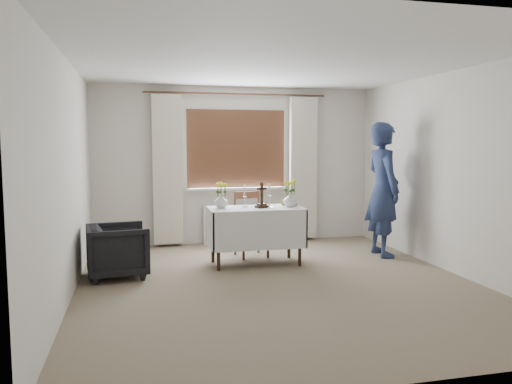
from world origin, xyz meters
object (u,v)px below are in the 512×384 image
Objects in this scene: person at (383,189)px; altar_table at (256,236)px; flower_vase_left at (221,201)px; armchair at (118,251)px; wooden_cross at (262,195)px; wooden_chair at (251,224)px; flower_vase_right at (290,200)px.

altar_table is at bearing 93.47° from person.
armchair is at bearing -167.24° from flower_vase_left.
wooden_chair is at bearing 71.89° from wooden_cross.
person is at bearing 2.71° from altar_table.
wooden_chair reaches higher than altar_table.
flower_vase_left is at bearing 91.37° from person.
person is 1.82m from wooden_cross.
person is 9.97× the size of flower_vase_right.
altar_table is 6.70× the size of flower_vase_left.
flower_vase_left is at bearing 174.34° from flower_vase_right.
wooden_chair is (0.05, 0.47, 0.08)m from altar_table.
flower_vase_left is 0.92m from flower_vase_right.
wooden_chair is at bearing 130.42° from flower_vase_right.
altar_table is 3.66× the size of wooden_cross.
armchair is (-1.76, -0.23, -0.06)m from altar_table.
flower_vase_left is at bearing -148.87° from wooden_chair.
flower_vase_left is 0.97× the size of flower_vase_right.
altar_table is 1.75× the size of armchair.
wooden_cross reaches higher than armchair.
wooden_cross is (1.84, 0.20, 0.61)m from armchair.
wooden_chair is 2.72× the size of wooden_cross.
flower_vase_left is (-0.50, -0.40, 0.39)m from wooden_chair.
flower_vase_right reaches higher than armchair.
flower_vase_right is at bearing -20.88° from wooden_cross.
wooden_cross is at bearing -179.44° from flower_vase_right.
armchair is (-1.81, -0.70, -0.14)m from wooden_chair.
wooden_cross reaches higher than flower_vase_left.
wooden_cross is 1.83× the size of flower_vase_left.
flower_vase_right is at bearing -3.24° from altar_table.
altar_table is at bearing -8.15° from flower_vase_left.
flower_vase_right is (2.23, 0.21, 0.54)m from armchair.
altar_table is at bearing 176.76° from flower_vase_right.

